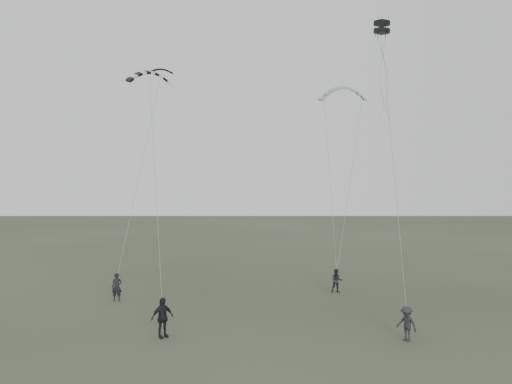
{
  "coord_description": "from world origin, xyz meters",
  "views": [
    {
      "loc": [
        1.24,
        -25.88,
        7.96
      ],
      "look_at": [
        1.28,
        5.2,
        6.88
      ],
      "focal_mm": 35.0,
      "sensor_mm": 36.0,
      "label": 1
    }
  ],
  "objects_px": {
    "flyer_left": "(117,287)",
    "kite_striped": "(150,72)",
    "flyer_right": "(337,281)",
    "flyer_far": "(407,324)",
    "kite_dark_small": "(161,69)",
    "flyer_center": "(162,318)",
    "kite_pale_large": "(343,88)",
    "kite_box": "(382,27)"
  },
  "relations": [
    {
      "from": "flyer_left",
      "to": "kite_box",
      "type": "xyz_separation_m",
      "value": [
        15.9,
        -2.77,
        15.43
      ]
    },
    {
      "from": "flyer_center",
      "to": "flyer_far",
      "type": "bearing_deg",
      "value": -40.33
    },
    {
      "from": "kite_pale_large",
      "to": "flyer_left",
      "type": "bearing_deg",
      "value": -152.78
    },
    {
      "from": "kite_dark_small",
      "to": "kite_box",
      "type": "xyz_separation_m",
      "value": [
        13.92,
        -7.56,
        0.79
      ]
    },
    {
      "from": "kite_pale_large",
      "to": "kite_striped",
      "type": "height_order",
      "value": "kite_pale_large"
    },
    {
      "from": "flyer_center",
      "to": "kite_box",
      "type": "distance_m",
      "value": 19.76
    },
    {
      "from": "flyer_left",
      "to": "kite_striped",
      "type": "height_order",
      "value": "kite_striped"
    },
    {
      "from": "flyer_right",
      "to": "kite_pale_large",
      "type": "bearing_deg",
      "value": 80.63
    },
    {
      "from": "kite_striped",
      "to": "kite_box",
      "type": "bearing_deg",
      "value": -38.1
    },
    {
      "from": "flyer_left",
      "to": "kite_pale_large",
      "type": "distance_m",
      "value": 23.13
    },
    {
      "from": "flyer_left",
      "to": "kite_box",
      "type": "distance_m",
      "value": 22.33
    },
    {
      "from": "kite_striped",
      "to": "kite_box",
      "type": "xyz_separation_m",
      "value": [
        13.77,
        -2.95,
        1.95
      ]
    },
    {
      "from": "flyer_left",
      "to": "flyer_right",
      "type": "relative_size",
      "value": 1.09
    },
    {
      "from": "flyer_left",
      "to": "kite_pale_large",
      "type": "relative_size",
      "value": 0.46
    },
    {
      "from": "flyer_far",
      "to": "kite_striped",
      "type": "relative_size",
      "value": 0.6
    },
    {
      "from": "flyer_right",
      "to": "flyer_center",
      "type": "height_order",
      "value": "flyer_center"
    },
    {
      "from": "kite_striped",
      "to": "kite_dark_small",
      "type": "bearing_deg",
      "value": 65.85
    },
    {
      "from": "kite_dark_small",
      "to": "kite_striped",
      "type": "relative_size",
      "value": 0.61
    },
    {
      "from": "flyer_right",
      "to": "flyer_center",
      "type": "xyz_separation_m",
      "value": [
        -10.04,
        -9.27,
        0.18
      ]
    },
    {
      "from": "kite_box",
      "to": "flyer_left",
      "type": "bearing_deg",
      "value": 138.22
    },
    {
      "from": "kite_dark_small",
      "to": "flyer_right",
      "type": "bearing_deg",
      "value": -25.71
    },
    {
      "from": "kite_pale_large",
      "to": "kite_striped",
      "type": "distance_m",
      "value": 16.45
    },
    {
      "from": "kite_box",
      "to": "kite_pale_large",
      "type": "bearing_deg",
      "value": 58.32
    },
    {
      "from": "flyer_left",
      "to": "flyer_right",
      "type": "bearing_deg",
      "value": 4.52
    },
    {
      "from": "flyer_left",
      "to": "kite_pale_large",
      "type": "xyz_separation_m",
      "value": [
        15.86,
        9.23,
        14.09
      ]
    },
    {
      "from": "flyer_left",
      "to": "flyer_right",
      "type": "distance_m",
      "value": 14.41
    },
    {
      "from": "flyer_right",
      "to": "kite_dark_small",
      "type": "bearing_deg",
      "value": 171.42
    },
    {
      "from": "flyer_far",
      "to": "kite_dark_small",
      "type": "distance_m",
      "value": 23.79
    },
    {
      "from": "flyer_far",
      "to": "kite_pale_large",
      "type": "relative_size",
      "value": 0.43
    },
    {
      "from": "flyer_left",
      "to": "flyer_right",
      "type": "xyz_separation_m",
      "value": [
        14.24,
        2.16,
        -0.08
      ]
    },
    {
      "from": "kite_dark_small",
      "to": "kite_pale_large",
      "type": "bearing_deg",
      "value": 4.12
    },
    {
      "from": "flyer_far",
      "to": "kite_striped",
      "type": "distance_m",
      "value": 20.88
    },
    {
      "from": "flyer_center",
      "to": "kite_striped",
      "type": "bearing_deg",
      "value": 68.03
    },
    {
      "from": "flyer_right",
      "to": "kite_striped",
      "type": "height_order",
      "value": "kite_striped"
    },
    {
      "from": "flyer_far",
      "to": "kite_pale_large",
      "type": "height_order",
      "value": "kite_pale_large"
    },
    {
      "from": "flyer_right",
      "to": "flyer_center",
      "type": "distance_m",
      "value": 13.67
    },
    {
      "from": "flyer_far",
      "to": "kite_box",
      "type": "bearing_deg",
      "value": 142.27
    },
    {
      "from": "flyer_left",
      "to": "kite_striped",
      "type": "distance_m",
      "value": 13.65
    },
    {
      "from": "kite_pale_large",
      "to": "flyer_far",
      "type": "bearing_deg",
      "value": -92.51
    },
    {
      "from": "kite_dark_small",
      "to": "kite_striped",
      "type": "distance_m",
      "value": 4.76
    },
    {
      "from": "flyer_right",
      "to": "kite_pale_large",
      "type": "xyz_separation_m",
      "value": [
        1.61,
        7.07,
        14.16
      ]
    },
    {
      "from": "flyer_left",
      "to": "flyer_center",
      "type": "distance_m",
      "value": 8.26
    }
  ]
}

